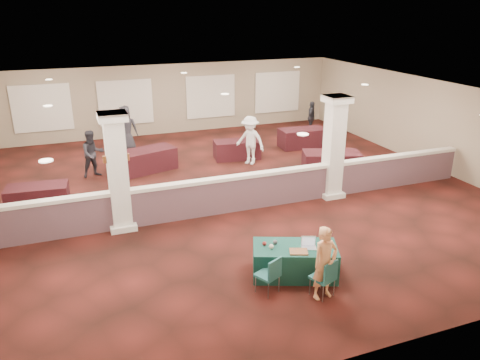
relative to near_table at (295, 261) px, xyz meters
name	(u,v)px	position (x,y,z in m)	size (l,w,h in m)	color
ground	(226,192)	(0.20, 5.27, -0.36)	(16.00, 16.00, 0.00)	#431510
wall_back	(169,99)	(0.20, 13.27, 1.24)	(16.00, 0.04, 3.20)	gray
wall_front	(384,272)	(0.20, -2.73, 1.24)	(16.00, 0.04, 3.20)	gray
wall_right	(429,123)	(8.20, 5.27, 1.24)	(0.04, 16.00, 3.20)	gray
ceiling	(225,93)	(0.20, 5.27, 2.84)	(16.00, 16.00, 0.02)	white
partition_wall	(243,192)	(0.20, 3.77, 0.21)	(15.60, 0.28, 1.10)	brown
column_left	(118,171)	(-3.30, 3.77, 1.28)	(0.72, 0.72, 3.20)	silver
column_right	(334,146)	(3.20, 3.77, 1.28)	(0.72, 0.72, 3.20)	silver
sconce_left	(105,159)	(-3.58, 3.77, 1.64)	(0.12, 0.12, 0.18)	brown
sconce_right	(127,157)	(-3.02, 3.77, 1.64)	(0.12, 0.12, 0.18)	brown
near_table	(295,261)	(0.00, 0.00, 0.00)	(1.85, 0.92, 0.71)	#0E3433
conf_chair_main	(326,276)	(0.21, -0.99, 0.15)	(0.55, 0.55, 0.86)	#205E5B
conf_chair_side	(271,273)	(-0.81, -0.48, 0.15)	(0.57, 0.57, 0.85)	#205E5B
woman	(325,263)	(0.17, -0.97, 0.44)	(0.57, 0.38, 1.59)	#FFB76E
far_table_front_left	(38,197)	(-5.47, 6.03, 0.00)	(1.74, 0.87, 0.71)	black
far_table_front_center	(148,160)	(-1.79, 8.27, 0.04)	(1.97, 0.99, 0.80)	black
far_table_front_right	(331,163)	(4.29, 5.57, 0.05)	(2.00, 1.00, 0.81)	black
far_table_back_left	(133,161)	(-2.30, 8.52, -0.03)	(1.61, 0.81, 0.65)	black
far_table_back_center	(237,149)	(1.76, 8.47, 0.00)	(1.77, 0.88, 0.72)	black
far_table_back_right	(302,138)	(4.93, 8.98, 0.04)	(1.94, 0.97, 0.79)	black
attendee_a	(93,154)	(-3.67, 8.31, 0.48)	(0.80, 0.44, 1.66)	black
attendee_b	(250,140)	(2.00, 7.68, 0.57)	(1.18, 0.54, 1.84)	silver
attendee_c	(311,117)	(6.40, 10.89, 0.39)	(0.88, 0.42, 1.50)	black
attendee_d	(126,129)	(-2.16, 10.95, 0.60)	(0.94, 0.51, 1.91)	black
laptop_base	(309,248)	(0.25, -0.15, 0.36)	(0.32, 0.22, 0.02)	silver
laptop_screen	(308,240)	(0.29, -0.05, 0.48)	(0.32, 0.01, 0.21)	silver
screen_glow	(308,241)	(0.29, -0.06, 0.47)	(0.29, 0.00, 0.18)	silver
knitting	(299,252)	(-0.04, -0.24, 0.37)	(0.39, 0.29, 0.03)	#B25C1C
yarn_cream	(271,247)	(-0.53, 0.11, 0.41)	(0.11, 0.11, 0.11)	beige
yarn_red	(264,243)	(-0.62, 0.30, 0.40)	(0.10, 0.10, 0.10)	maroon
yarn_grey	(275,242)	(-0.36, 0.27, 0.41)	(0.10, 0.10, 0.10)	#4A4A4F
scissors	(326,253)	(0.49, -0.49, 0.36)	(0.12, 0.03, 0.01)	red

